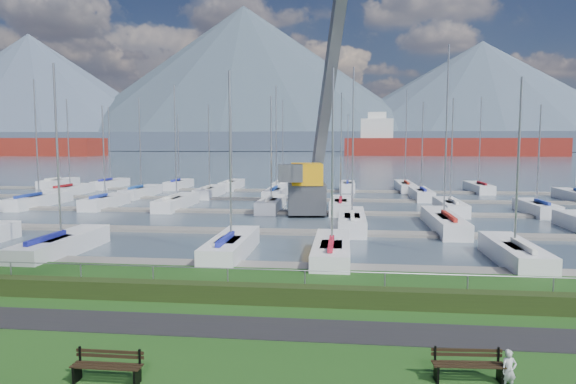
# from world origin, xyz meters

# --- Properties ---
(path) EXTENTS (160.00, 2.00, 0.04)m
(path) POSITION_xyz_m (0.00, -3.00, 0.01)
(path) COLOR black
(path) RESTS_ON grass
(water) EXTENTS (800.00, 540.00, 0.20)m
(water) POSITION_xyz_m (0.00, 260.00, -0.40)
(water) COLOR #3E4D5B
(hedge) EXTENTS (80.00, 0.70, 0.70)m
(hedge) POSITION_xyz_m (0.00, -0.40, 0.35)
(hedge) COLOR #212F11
(hedge) RESTS_ON grass
(fence) EXTENTS (80.00, 0.04, 0.04)m
(fence) POSITION_xyz_m (0.00, 0.00, 1.20)
(fence) COLOR gray
(fence) RESTS_ON grass
(foothill) EXTENTS (900.00, 80.00, 12.00)m
(foothill) POSITION_xyz_m (0.00, 330.00, 6.00)
(foothill) COLOR #434F63
(foothill) RESTS_ON water
(mountains) EXTENTS (1190.00, 360.00, 115.00)m
(mountains) POSITION_xyz_m (7.35, 404.62, 46.68)
(mountains) COLOR #465967
(mountains) RESTS_ON water
(docks) EXTENTS (90.00, 41.60, 0.25)m
(docks) POSITION_xyz_m (0.00, 26.00, -0.22)
(docks) COLOR slate
(docks) RESTS_ON water
(bench_left) EXTENTS (1.80, 0.42, 0.85)m
(bench_left) POSITION_xyz_m (-2.45, -7.15, 0.42)
(bench_left) COLOR black
(bench_left) RESTS_ON grass
(bench_right) EXTENTS (1.82, 0.53, 0.85)m
(bench_right) POSITION_xyz_m (6.65, -6.04, 0.42)
(bench_right) COLOR black
(bench_right) RESTS_ON grass
(person) EXTENTS (0.42, 0.31, 1.06)m
(person) POSITION_xyz_m (7.62, -6.17, 0.53)
(person) COLOR #AFAFB6
(person) RESTS_ON grass
(crane) EXTENTS (6.28, 13.22, 22.35)m
(crane) POSITION_xyz_m (0.61, 26.08, 5.33)
(crane) COLOR #57595E
(crane) RESTS_ON water
(cargo_ship_mid) EXTENTS (93.91, 22.09, 21.50)m
(cargo_ship_mid) POSITION_xyz_m (45.39, 214.96, 3.60)
(cargo_ship_mid) COLOR maroon
(cargo_ship_mid) RESTS_ON water
(sailboat_fleet) EXTENTS (75.48, 50.11, 13.45)m
(sailboat_fleet) POSITION_xyz_m (-1.06, 29.20, 5.43)
(sailboat_fleet) COLOR silver
(sailboat_fleet) RESTS_ON water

